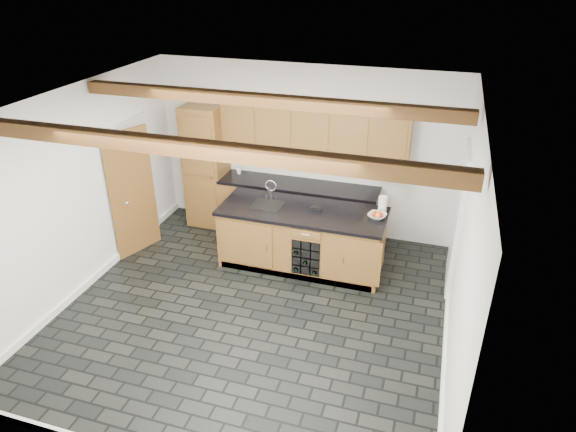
{
  "coord_description": "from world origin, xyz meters",
  "views": [
    {
      "loc": [
        2.08,
        -5.19,
        4.29
      ],
      "look_at": [
        0.23,
        0.8,
        1.06
      ],
      "focal_mm": 32.0,
      "sensor_mm": 36.0,
      "label": 1
    }
  ],
  "objects_px": {
    "fruit_bowl": "(377,216)",
    "paper_towel": "(383,204)",
    "island": "(302,238)",
    "kitchen_scale": "(316,208)"
  },
  "relations": [
    {
      "from": "island",
      "to": "fruit_bowl",
      "type": "height_order",
      "value": "fruit_bowl"
    },
    {
      "from": "fruit_bowl",
      "to": "paper_towel",
      "type": "height_order",
      "value": "paper_towel"
    },
    {
      "from": "island",
      "to": "fruit_bowl",
      "type": "xyz_separation_m",
      "value": [
        1.07,
        0.08,
        0.5
      ]
    },
    {
      "from": "island",
      "to": "paper_towel",
      "type": "bearing_deg",
      "value": 15.1
    },
    {
      "from": "kitchen_scale",
      "to": "paper_towel",
      "type": "height_order",
      "value": "paper_towel"
    },
    {
      "from": "kitchen_scale",
      "to": "paper_towel",
      "type": "distance_m",
      "value": 0.97
    },
    {
      "from": "island",
      "to": "kitchen_scale",
      "type": "bearing_deg",
      "value": 25.68
    },
    {
      "from": "island",
      "to": "kitchen_scale",
      "type": "xyz_separation_m",
      "value": [
        0.17,
        0.08,
        0.49
      ]
    },
    {
      "from": "fruit_bowl",
      "to": "paper_towel",
      "type": "bearing_deg",
      "value": 79.59
    },
    {
      "from": "fruit_bowl",
      "to": "kitchen_scale",
      "type": "bearing_deg",
      "value": 179.99
    }
  ]
}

